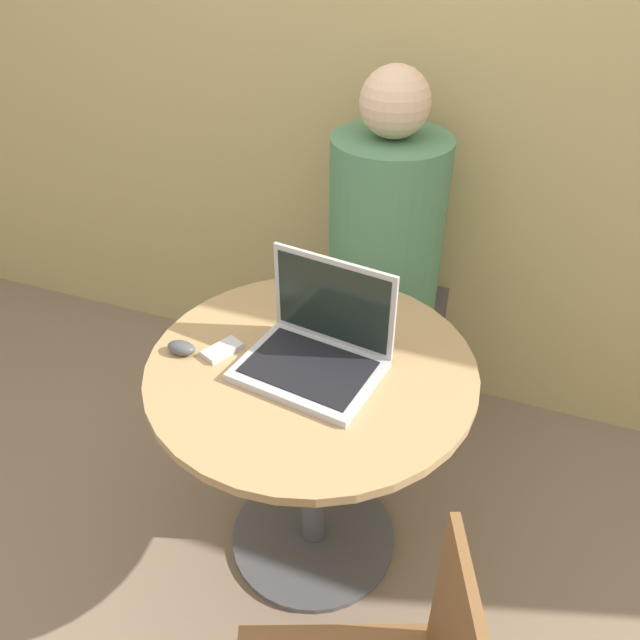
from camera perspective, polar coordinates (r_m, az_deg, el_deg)
The scene contains 7 objects.
ground_plane at distance 2.07m, azimuth -0.62°, elevation -19.22°, with size 12.00×12.00×0.00m, color #7F6B56.
back_wall at distance 2.06m, azimuth 8.89°, elevation 24.45°, with size 7.00×0.05×2.60m.
round_table at distance 1.67m, azimuth -0.73°, elevation -9.15°, with size 0.82×0.82×0.71m.
laptop at distance 1.51m, azimuth -0.28°, elevation -2.46°, with size 0.36×0.29×0.26m.
cell_phone at distance 1.59m, azimuth -8.92°, elevation -2.72°, with size 0.09×0.11×0.02m.
computer_mouse at distance 1.60m, azimuth -12.57°, elevation -2.49°, with size 0.07×0.04×0.03m.
person_seated at distance 2.16m, azimuth 6.23°, elevation 3.09°, with size 0.39×0.57×1.27m.
Camera 1 is at (0.44, -1.10, 1.70)m, focal length 35.00 mm.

